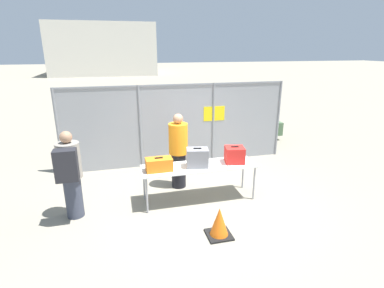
{
  "coord_description": "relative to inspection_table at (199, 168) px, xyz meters",
  "views": [
    {
      "loc": [
        -1.56,
        -5.41,
        3.09
      ],
      "look_at": [
        -0.0,
        0.71,
        1.05
      ],
      "focal_mm": 28.0,
      "sensor_mm": 36.0,
      "label": 1
    }
  ],
  "objects": [
    {
      "name": "ground_plane",
      "position": [
        0.0,
        -0.11,
        -0.72
      ],
      "size": [
        120.0,
        120.0,
        0.0
      ],
      "primitive_type": "plane",
      "color": "gray"
    },
    {
      "name": "fence_section",
      "position": [
        0.01,
        2.16,
        0.43
      ],
      "size": [
        6.08,
        0.07,
        2.19
      ],
      "color": "gray",
      "rests_on": "ground_plane"
    },
    {
      "name": "inspection_table",
      "position": [
        0.0,
        0.0,
        0.0
      ],
      "size": [
        2.36,
        0.69,
        0.77
      ],
      "color": "silver",
      "rests_on": "ground_plane"
    },
    {
      "name": "suitcase_orange",
      "position": [
        -0.83,
        -0.05,
        0.18
      ],
      "size": [
        0.52,
        0.29,
        0.28
      ],
      "color": "orange",
      "rests_on": "inspection_table"
    },
    {
      "name": "suitcase_grey",
      "position": [
        -0.05,
        -0.03,
        0.24
      ],
      "size": [
        0.49,
        0.39,
        0.4
      ],
      "color": "slate",
      "rests_on": "inspection_table"
    },
    {
      "name": "suitcase_red",
      "position": [
        0.77,
        0.0,
        0.22
      ],
      "size": [
        0.45,
        0.42,
        0.36
      ],
      "color": "red",
      "rests_on": "inspection_table"
    },
    {
      "name": "traveler_hooded",
      "position": [
        -2.47,
        -0.12,
        0.21
      ],
      "size": [
        0.42,
        0.65,
        1.69
      ],
      "rotation": [
        0.0,
        0.0,
        0.32
      ],
      "color": "#383D4C",
      "rests_on": "ground_plane"
    },
    {
      "name": "security_worker_near",
      "position": [
        -0.28,
        0.72,
        0.18
      ],
      "size": [
        0.43,
        0.43,
        1.72
      ],
      "rotation": [
        0.0,
        0.0,
        2.87
      ],
      "color": "black",
      "rests_on": "ground_plane"
    },
    {
      "name": "utility_trailer",
      "position": [
        2.38,
        3.99,
        -0.34
      ],
      "size": [
        3.91,
        2.0,
        0.63
      ],
      "color": "#4C6B47",
      "rests_on": "ground_plane"
    },
    {
      "name": "distant_hangar",
      "position": [
        -2.56,
        35.83,
        2.18
      ],
      "size": [
        11.76,
        12.59,
        5.78
      ],
      "color": "beige",
      "rests_on": "ground_plane"
    },
    {
      "name": "traffic_cone",
      "position": [
        -0.02,
        -1.34,
        -0.47
      ],
      "size": [
        0.42,
        0.42,
        0.53
      ],
      "color": "black",
      "rests_on": "ground_plane"
    }
  ]
}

